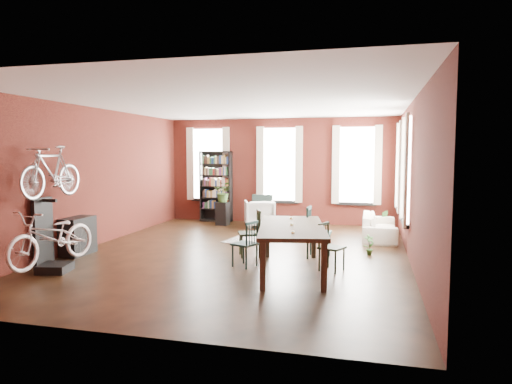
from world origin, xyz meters
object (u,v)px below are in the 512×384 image
(dining_chair_a, at_px, (245,244))
(bike_trainer, at_px, (55,268))
(plant_stand, at_px, (223,214))
(dining_chair_d, at_px, (319,232))
(dining_table, at_px, (292,249))
(console_table, at_px, (78,236))
(bicycle_floor, at_px, (52,212))
(white_armchair, at_px, (260,212))
(bookshelf, at_px, (216,186))
(cream_sofa, at_px, (380,222))
(dining_chair_c, at_px, (332,247))
(dining_chair_b, at_px, (250,233))

(dining_chair_a, bearing_deg, bike_trainer, -45.58)
(plant_stand, bearing_deg, dining_chair_d, -47.21)
(dining_table, bearing_deg, dining_chair_d, 63.84)
(console_table, bearing_deg, bicycle_floor, -70.90)
(white_armchair, relative_size, bicycle_floor, 0.45)
(dining_table, distance_m, dining_chair_a, 0.95)
(bicycle_floor, bearing_deg, plant_stand, 85.93)
(bookshelf, relative_size, plant_stand, 3.22)
(console_table, bearing_deg, dining_chair_d, 11.28)
(dining_chair_d, xyz_separation_m, plant_stand, (-3.26, 3.52, -0.18))
(dining_chair_d, distance_m, bike_trainer, 5.10)
(dining_table, relative_size, dining_chair_a, 2.86)
(bookshelf, relative_size, cream_sofa, 1.06)
(bookshelf, xyz_separation_m, bicycle_floor, (-0.81, -6.57, 0.01))
(dining_table, xyz_separation_m, bike_trainer, (-4.17, -1.06, -0.35))
(dining_chair_a, distance_m, white_armchair, 4.65)
(dining_table, xyz_separation_m, plant_stand, (-2.92, 4.79, -0.08))
(dining_chair_c, distance_m, bicycle_floor, 5.09)
(dining_chair_a, relative_size, dining_chair_b, 0.90)
(dining_chair_a, relative_size, cream_sofa, 0.42)
(dining_chair_c, height_order, white_armchair, dining_chair_c)
(cream_sofa, bearing_deg, console_table, 119.33)
(bookshelf, bearing_deg, dining_chair_c, -52.09)
(dining_chair_b, height_order, dining_chair_d, dining_chair_d)
(console_table, xyz_separation_m, plant_stand, (1.72, 4.51, -0.06))
(dining_chair_a, height_order, plant_stand, dining_chair_a)
(dining_chair_b, bearing_deg, dining_chair_d, 77.33)
(bookshelf, xyz_separation_m, white_armchair, (1.59, -0.71, -0.67))
(white_armchair, relative_size, cream_sofa, 0.41)
(dining_table, height_order, dining_chair_a, dining_chair_a)
(bike_trainer, relative_size, bicycle_floor, 0.27)
(white_armchair, xyz_separation_m, console_table, (-2.87, -4.49, -0.03))
(console_table, height_order, plant_stand, console_table)
(plant_stand, bearing_deg, dining_table, -58.67)
(dining_chair_b, height_order, cream_sofa, dining_chair_b)
(console_table, bearing_deg, dining_chair_b, 12.03)
(dining_chair_b, height_order, bike_trainer, dining_chair_b)
(dining_chair_d, xyz_separation_m, bicycle_floor, (-4.51, -2.36, 0.59))
(dining_chair_d, bearing_deg, dining_chair_c, -158.77)
(dining_table, distance_m, dining_chair_c, 0.75)
(plant_stand, bearing_deg, dining_chair_c, -51.36)
(dining_chair_a, relative_size, dining_chair_c, 1.01)
(dining_chair_d, bearing_deg, dining_chair_a, 132.00)
(dining_chair_c, relative_size, bike_trainer, 1.68)
(dining_chair_a, bearing_deg, bicycle_floor, -45.09)
(plant_stand, bearing_deg, dining_chair_b, -63.81)
(dining_chair_c, distance_m, plant_stand, 5.79)
(bookshelf, bearing_deg, white_armchair, -24.25)
(dining_chair_c, bearing_deg, dining_chair_d, 43.30)
(console_table, bearing_deg, bookshelf, 76.17)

